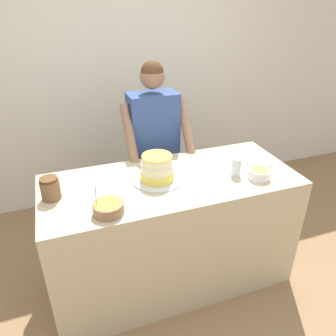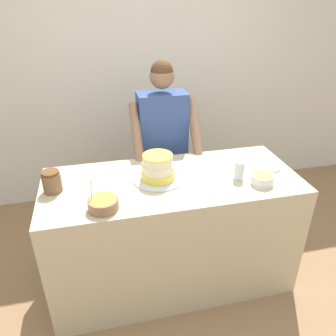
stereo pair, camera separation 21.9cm
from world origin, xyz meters
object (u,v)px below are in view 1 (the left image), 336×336
at_px(person_baker, 154,139).
at_px(ceramic_plate, 259,161).
at_px(cake, 157,169).
at_px(drinking_glass, 236,167).
at_px(frosting_bowl_yellow, 259,173).
at_px(frosting_bowl_orange, 108,208).
at_px(stoneware_jar, 50,189).

distance_m(person_baker, ceramic_plate, 0.89).
xyz_separation_m(person_baker, ceramic_plate, (0.66, -0.59, -0.04)).
height_order(person_baker, cake, person_baker).
bearing_deg(drinking_glass, cake, 167.41).
xyz_separation_m(frosting_bowl_yellow, ceramic_plate, (0.15, 0.22, -0.03)).
height_order(cake, frosting_bowl_orange, cake).
relative_size(ceramic_plate, stoneware_jar, 1.52).
relative_size(drinking_glass, ceramic_plate, 0.59).
bearing_deg(ceramic_plate, frosting_bowl_orange, -167.04).
bearing_deg(drinking_glass, frosting_bowl_orange, -170.84).
distance_m(drinking_glass, stoneware_jar, 1.26).
height_order(drinking_glass, stoneware_jar, stoneware_jar).
distance_m(frosting_bowl_yellow, stoneware_jar, 1.40).
bearing_deg(person_baker, frosting_bowl_yellow, -57.43).
xyz_separation_m(cake, frosting_bowl_yellow, (0.68, -0.22, -0.05)).
bearing_deg(stoneware_jar, person_baker, 34.21).
xyz_separation_m(person_baker, stoneware_jar, (-0.86, -0.59, 0.03)).
height_order(frosting_bowl_yellow, stoneware_jar, stoneware_jar).
bearing_deg(cake, frosting_bowl_yellow, -17.74).
xyz_separation_m(person_baker, cake, (-0.16, -0.59, 0.04)).
bearing_deg(ceramic_plate, frosting_bowl_yellow, -123.53).
bearing_deg(drinking_glass, stoneware_jar, 174.25).
xyz_separation_m(cake, ceramic_plate, (0.83, 0.01, -0.08)).
bearing_deg(person_baker, drinking_glass, -61.59).
bearing_deg(stoneware_jar, ceramic_plate, 0.11).
distance_m(frosting_bowl_yellow, drinking_glass, 0.16).
relative_size(frosting_bowl_orange, stoneware_jar, 1.25).
height_order(person_baker, stoneware_jar, person_baker).
bearing_deg(frosting_bowl_yellow, person_baker, 122.57).
relative_size(person_baker, drinking_glass, 12.23).
bearing_deg(cake, stoneware_jar, 179.73).
bearing_deg(frosting_bowl_orange, drinking_glass, 9.16).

